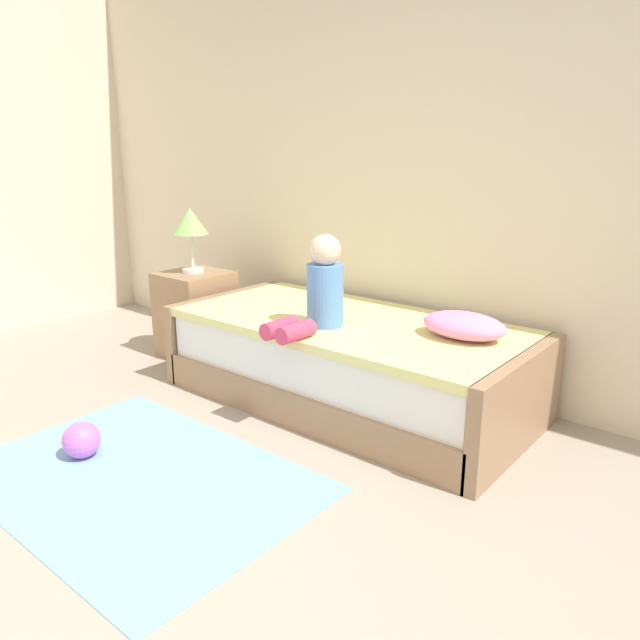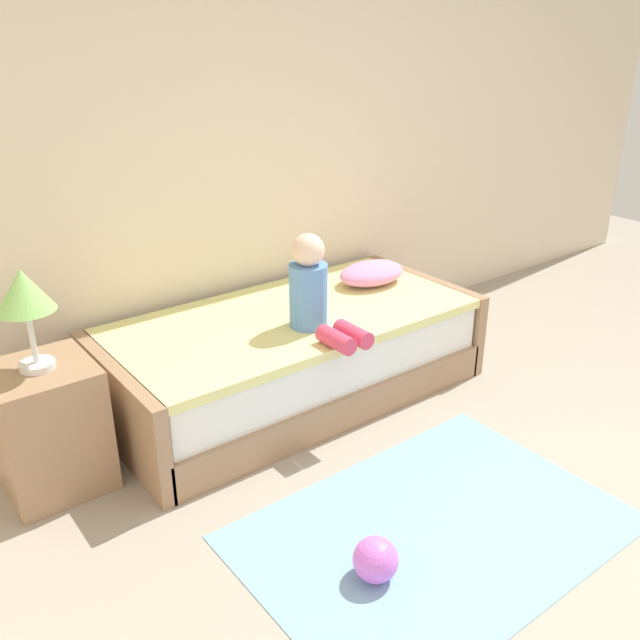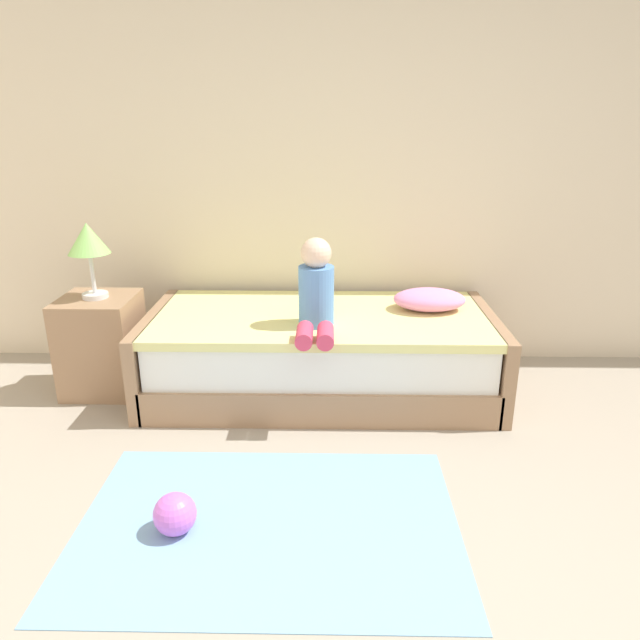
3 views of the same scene
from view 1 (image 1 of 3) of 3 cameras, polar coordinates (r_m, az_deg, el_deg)
wall_rear at (r=3.50m, az=16.52°, el=15.74°), size 7.20×0.10×2.90m
bed at (r=3.46m, az=2.64°, el=-3.96°), size 2.11×1.00×0.50m
nightstand at (r=4.34m, az=-11.83°, el=0.60°), size 0.44×0.44×0.60m
table_lamp at (r=4.22m, az=-12.33°, el=8.95°), size 0.24×0.24×0.45m
child_figure at (r=3.17m, az=-0.07°, el=2.84°), size 0.20×0.51×0.50m
pillow at (r=3.12m, az=13.65°, el=-0.51°), size 0.44×0.30×0.13m
toy_ball at (r=3.12m, az=-21.91°, el=-10.64°), size 0.18×0.18×0.18m
area_rug at (r=2.89m, az=-17.07°, el=-14.29°), size 1.60×1.10×0.01m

